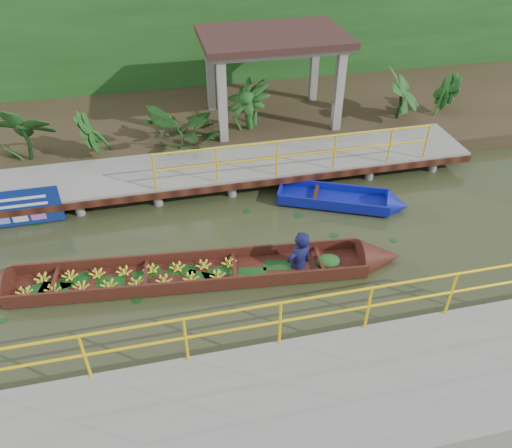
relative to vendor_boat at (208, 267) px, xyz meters
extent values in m
plane|color=#272E17|center=(0.09, 0.38, -0.28)|extent=(80.00, 80.00, 0.00)
cube|color=#332619|center=(0.09, 7.88, -0.06)|extent=(30.00, 8.00, 0.45)
cube|color=gray|center=(0.09, 3.88, 0.22)|extent=(16.00, 2.00, 0.15)
cube|color=black|center=(0.09, 2.88, 0.14)|extent=(16.00, 0.12, 0.18)
cylinder|color=yellow|center=(2.84, 2.93, 1.29)|extent=(7.50, 0.05, 0.05)
cylinder|color=yellow|center=(2.84, 2.93, 0.84)|extent=(7.50, 0.05, 0.05)
cylinder|color=yellow|center=(2.84, 2.93, 0.79)|extent=(0.05, 0.05, 1.00)
cylinder|color=gray|center=(-3.91, 3.08, -0.06)|extent=(0.24, 0.24, 0.55)
cylinder|color=gray|center=(-3.91, 4.68, -0.06)|extent=(0.24, 0.24, 0.55)
cylinder|color=gray|center=(-1.91, 3.08, -0.06)|extent=(0.24, 0.24, 0.55)
cylinder|color=gray|center=(-1.91, 4.68, -0.06)|extent=(0.24, 0.24, 0.55)
cylinder|color=gray|center=(0.09, 3.08, -0.06)|extent=(0.24, 0.24, 0.55)
cylinder|color=gray|center=(0.09, 4.68, -0.06)|extent=(0.24, 0.24, 0.55)
cylinder|color=gray|center=(2.09, 3.08, -0.06)|extent=(0.24, 0.24, 0.55)
cylinder|color=gray|center=(2.09, 4.68, -0.06)|extent=(0.24, 0.24, 0.55)
cylinder|color=gray|center=(4.09, 3.08, -0.06)|extent=(0.24, 0.24, 0.55)
cylinder|color=gray|center=(4.09, 4.68, -0.06)|extent=(0.24, 0.24, 0.55)
cylinder|color=gray|center=(6.09, 3.08, -0.06)|extent=(0.24, 0.24, 0.55)
cylinder|color=gray|center=(6.09, 4.68, -0.06)|extent=(0.24, 0.24, 0.55)
cylinder|color=gray|center=(0.09, 3.08, -0.06)|extent=(0.24, 0.24, 0.55)
cube|color=gray|center=(1.09, -3.82, 0.02)|extent=(18.00, 2.40, 0.70)
cylinder|color=yellow|center=(1.09, -2.67, 1.37)|extent=(10.00, 0.05, 0.05)
cylinder|color=yellow|center=(1.09, -2.67, 0.92)|extent=(10.00, 0.05, 0.05)
cylinder|color=yellow|center=(1.09, -2.67, 0.87)|extent=(0.05, 0.05, 1.00)
cube|color=gray|center=(1.29, 5.48, 1.32)|extent=(0.25, 0.25, 2.80)
cube|color=gray|center=(4.89, 5.48, 1.32)|extent=(0.25, 0.25, 2.80)
cube|color=gray|center=(1.29, 7.88, 1.32)|extent=(0.25, 0.25, 2.80)
cube|color=gray|center=(4.89, 7.88, 1.32)|extent=(0.25, 0.25, 2.80)
cube|color=gray|center=(3.09, 6.68, 2.62)|extent=(4.00, 2.60, 0.12)
cube|color=#341D1A|center=(3.09, 6.68, 2.82)|extent=(4.40, 3.00, 0.20)
cube|color=#1B4416|center=(0.09, 10.38, 1.72)|extent=(30.00, 0.80, 4.00)
cube|color=#33140D|center=(-0.39, 0.04, -0.23)|extent=(7.79, 1.71, 0.06)
cube|color=#33140D|center=(-0.34, 0.52, -0.09)|extent=(7.70, 0.81, 0.33)
cube|color=#33140D|center=(-0.44, -0.44, -0.09)|extent=(7.70, 0.81, 0.33)
cone|color=#33140D|center=(3.89, -0.38, -0.15)|extent=(1.05, 1.02, 0.93)
ellipsoid|color=#1B4416|center=(2.69, -0.26, -0.13)|extent=(0.58, 0.48, 0.25)
imported|color=#10123E|center=(2.02, -0.20, 0.74)|extent=(0.79, 0.66, 1.87)
cube|color=#0D1490|center=(3.67, 2.11, -0.19)|extent=(2.99, 1.97, 0.10)
cube|color=#0D1490|center=(3.85, 2.50, -0.07)|extent=(2.66, 1.23, 0.29)
cube|color=#0D1490|center=(3.50, 1.71, -0.07)|extent=(2.66, 1.23, 0.29)
cube|color=#0D1490|center=(2.35, 2.70, -0.07)|extent=(0.41, 0.82, 0.29)
cone|color=#0D1490|center=(5.17, 1.44, -0.13)|extent=(0.86, 0.98, 0.81)
cube|color=black|center=(3.23, 2.30, -0.03)|extent=(0.44, 0.83, 0.05)
imported|color=#1B4416|center=(-4.31, 5.68, 1.01)|extent=(1.35, 1.35, 1.69)
imported|color=#1B4416|center=(-2.31, 5.68, 1.01)|extent=(1.35, 1.35, 1.69)
imported|color=#1B4416|center=(0.19, 5.68, 1.01)|extent=(1.35, 1.35, 1.69)
imported|color=#1B4416|center=(2.19, 5.68, 1.01)|extent=(1.35, 1.35, 1.69)
imported|color=#1B4416|center=(7.19, 5.68, 1.01)|extent=(1.35, 1.35, 1.69)
imported|color=#1B4416|center=(8.69, 5.68, 1.01)|extent=(1.35, 1.35, 1.69)
camera|label=1|loc=(-0.76, -8.18, 7.31)|focal=35.00mm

